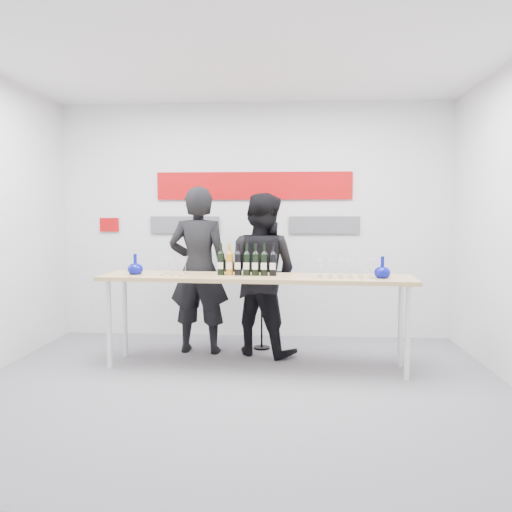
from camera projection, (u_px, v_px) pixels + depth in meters
The scene contains 12 objects.
ground at pixel (240, 387), 4.56m from camera, with size 5.00×5.00×0.00m, color slate.
back_wall at pixel (254, 221), 6.43m from camera, with size 5.00×0.04×3.00m, color silver.
signage at pixel (250, 197), 6.38m from camera, with size 3.38×0.02×0.79m.
tasting_table at pixel (255, 283), 5.10m from camera, with size 3.22×0.84×0.96m.
wine_bottles at pixel (247, 259), 5.11m from camera, with size 0.62×0.11×0.33m.
decanter_left at pixel (135, 264), 5.20m from camera, with size 0.16×0.16×0.21m, color #080D95, non-canonical shape.
decanter_right at pixel (382, 267), 4.89m from camera, with size 0.16×0.16×0.21m, color #080D95, non-canonical shape.
glasses_left at pixel (174, 266), 5.19m from camera, with size 0.27×0.24×0.18m.
glasses_right at pixel (346, 268), 4.97m from camera, with size 0.57×0.26×0.18m.
presenter_left at pixel (199, 270), 5.68m from camera, with size 0.69×0.45×1.90m, color black.
presenter_right at pixel (261, 274), 5.64m from camera, with size 0.88×0.69×1.82m, color black.
mic_stand at pixel (262, 306), 5.85m from camera, with size 0.19×0.19×1.66m.
Camera 1 is at (0.43, -4.43, 1.56)m, focal length 35.00 mm.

